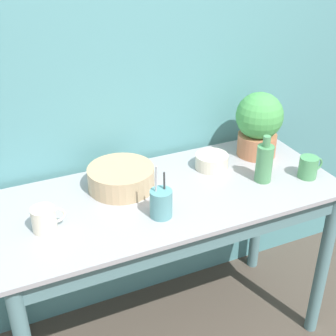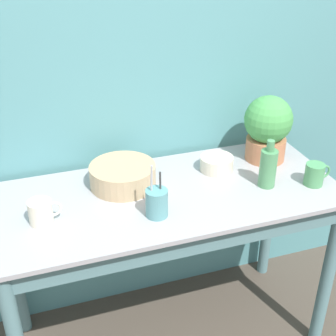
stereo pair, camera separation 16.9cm
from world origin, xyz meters
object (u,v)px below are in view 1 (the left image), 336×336
bowl_wash_large (121,178)px  mug_cream (44,219)px  potted_plant (259,123)px  utensil_cup (161,203)px  bowl_small_cream (212,161)px  bottle_tall (264,162)px  mug_green (309,167)px

bowl_wash_large → mug_cream: 0.40m
potted_plant → utensil_cup: bearing=-155.4°
bowl_small_cream → utensil_cup: bearing=-144.8°
potted_plant → bottle_tall: potted_plant is taller
bottle_tall → bowl_wash_large: bearing=161.1°
bowl_small_cream → bowl_wash_large: bearing=179.1°
bowl_small_cream → potted_plant: bearing=6.5°
bowl_small_cream → mug_green: bearing=-35.5°
bowl_small_cream → mug_cream: bearing=-168.4°
mug_cream → mug_green: size_ratio=1.06×
bowl_wash_large → mug_green: 0.83m
mug_green → bowl_small_cream: size_ratio=0.79×
utensil_cup → potted_plant: bearing=24.6°
mug_cream → bottle_tall: bearing=-1.8°
mug_cream → potted_plant: bearing=10.4°
bottle_tall → mug_cream: bottle_tall is taller
bowl_wash_large → bottle_tall: (0.59, -0.20, 0.04)m
mug_cream → bowl_small_cream: (0.80, 0.16, -0.01)m
bowl_wash_large → utensil_cup: bearing=-75.2°
bowl_wash_large → mug_green: mug_green is taller
potted_plant → mug_cream: 1.09m
potted_plant → utensil_cup: 0.70m
bottle_tall → mug_green: bearing=-15.5°
bottle_tall → bowl_small_cream: size_ratio=1.42×
mug_cream → utensil_cup: 0.44m
potted_plant → mug_green: size_ratio=2.61×
bowl_wash_large → bowl_small_cream: (0.44, -0.01, -0.01)m
potted_plant → mug_cream: potted_plant is taller
potted_plant → mug_green: (0.09, -0.28, -0.12)m
mug_cream → utensil_cup: (0.43, -0.10, 0.01)m
potted_plant → bottle_tall: size_ratio=1.46×
mug_green → bowl_small_cream: mug_green is taller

